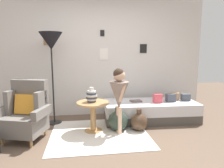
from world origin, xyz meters
TOP-DOWN VIEW (x-y plane):
  - ground_plane at (0.00, 0.00)m, footprint 12.00×12.00m
  - gallery_wall at (0.00, 1.95)m, footprint 4.80×0.12m
  - rug at (-0.11, 0.71)m, footprint 1.68×1.49m
  - armchair at (-1.32, 0.72)m, footprint 0.87×0.75m
  - daybed at (1.02, 1.30)m, footprint 1.93×0.88m
  - pillow_head at (1.79, 1.29)m, footprint 0.19×0.14m
  - pillow_mid at (1.59, 1.39)m, footprint 0.18×0.14m
  - pillow_back at (1.43, 1.25)m, footprint 0.20×0.14m
  - pillow_extra at (1.13, 1.21)m, footprint 0.17×0.12m
  - side_table at (-0.21, 0.86)m, footprint 0.58×0.58m
  - vase_striped at (-0.23, 0.87)m, footprint 0.20×0.20m
  - floor_lamp at (-0.96, 1.41)m, footprint 0.44×0.44m
  - person_child at (0.24, 0.70)m, footprint 0.34×0.34m
  - book_on_daybed at (0.71, 1.34)m, footprint 0.24×0.19m
  - demijohn_near at (0.24, 0.84)m, footprint 0.36×0.36m
  - demijohn_far at (0.62, 0.78)m, footprint 0.32×0.32m

SIDE VIEW (x-z plane):
  - ground_plane at x=0.00m, z-range 0.00..0.00m
  - rug at x=-0.11m, z-range 0.00..0.01m
  - demijohn_far at x=0.62m, z-range -0.04..0.37m
  - demijohn_near at x=0.24m, z-range -0.04..0.41m
  - daybed at x=1.02m, z-range 0.00..0.40m
  - side_table at x=-0.21m, z-range 0.12..0.67m
  - book_on_daybed at x=0.71m, z-range 0.40..0.43m
  - armchair at x=-1.32m, z-range -0.05..0.92m
  - pillow_head at x=1.79m, z-range 0.40..0.54m
  - pillow_mid at x=1.59m, z-range 0.40..0.56m
  - pillow_back at x=1.43m, z-range 0.40..0.56m
  - pillow_extra at x=1.13m, z-range 0.40..0.58m
  - vase_striped at x=-0.23m, z-range 0.52..0.79m
  - person_child at x=0.24m, z-range 0.16..1.32m
  - gallery_wall at x=0.00m, z-range 0.00..2.60m
  - floor_lamp at x=-0.96m, z-range 0.68..2.48m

